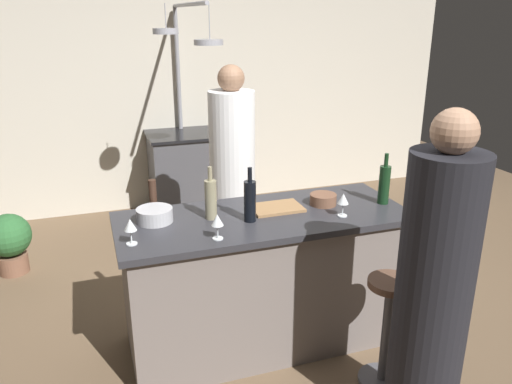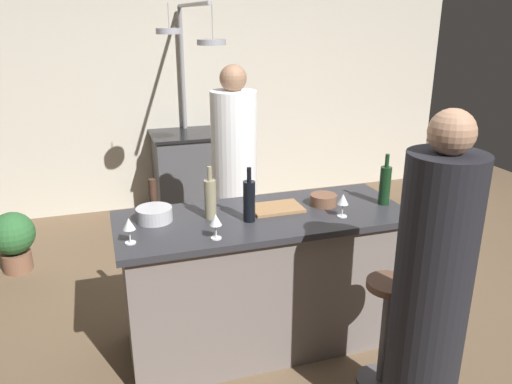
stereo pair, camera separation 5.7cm
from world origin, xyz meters
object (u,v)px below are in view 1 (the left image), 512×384
stove_range (187,173)px  wine_glass_near_right_guest (343,200)px  potted_plant (9,240)px  pepper_mill (153,196)px  cutting_board (276,208)px  wine_glass_by_chef (130,226)px  mixing_bowl_steel (155,215)px  wine_bottle_red (384,184)px  mixing_bowl_wooden (323,199)px  wine_bottle_white (211,199)px  chef (233,181)px  guest_right (433,297)px  bar_stool_right (387,327)px  wine_bottle_dark (250,200)px  wine_glass_near_left_guest (217,221)px

stove_range → wine_glass_near_right_guest: wine_glass_near_right_guest is taller
potted_plant → pepper_mill: 1.81m
cutting_board → wine_glass_near_right_guest: (0.34, -0.24, 0.10)m
wine_glass_by_chef → mixing_bowl_steel: (0.16, 0.27, -0.06)m
wine_bottle_red → mixing_bowl_wooden: size_ratio=1.95×
wine_bottle_white → mixing_bowl_steel: bearing=170.3°
chef → guest_right: chef is taller
bar_stool_right → potted_plant: size_ratio=1.31×
wine_bottle_red → wine_bottle_white: wine_bottle_red is taller
chef → wine_bottle_dark: (-0.20, -1.07, 0.24)m
pepper_mill → mixing_bowl_wooden: (1.06, -0.22, -0.07)m
stove_range → wine_glass_by_chef: 2.80m
potted_plant → wine_bottle_red: wine_bottle_red is taller
stove_range → wine_bottle_dark: size_ratio=2.68×
wine_glass_by_chef → pepper_mill: bearing=67.6°
chef → guest_right: 2.04m
bar_stool_right → cutting_board: size_ratio=2.12×
potted_plant → pepper_mill: (1.05, -1.30, 0.71)m
potted_plant → mixing_bowl_wooden: size_ratio=3.03×
wine_bottle_white → wine_glass_near_left_guest: size_ratio=2.23×
bar_stool_right → wine_bottle_dark: wine_bottle_dark is taller
stove_range → wine_bottle_red: (0.81, -2.50, 0.59)m
pepper_mill → mixing_bowl_steel: size_ratio=0.98×
guest_right → mixing_bowl_wooden: size_ratio=9.87×
wine_glass_near_right_guest → mixing_bowl_steel: 1.14m
bar_stool_right → mixing_bowl_wooden: (-0.10, 0.67, 0.56)m
wine_glass_near_right_guest → cutting_board: bearing=145.2°
wine_bottle_dark → chef: bearing=79.2°
chef → bar_stool_right: bearing=-75.0°
potted_plant → wine_glass_near_left_guest: 2.36m
bar_stool_right → wine_bottle_dark: bearing=138.8°
wine_bottle_red → wine_glass_by_chef: 1.62m
wine_bottle_white → wine_glass_near_right_guest: (0.77, -0.22, -0.02)m
mixing_bowl_wooden → stove_range: bearing=100.0°
guest_right → pepper_mill: 1.71m
potted_plant → cutting_board: (1.79, -1.50, 0.61)m
wine_glass_near_left_guest → wine_glass_near_right_guest: (0.81, 0.08, 0.00)m
guest_right → mixing_bowl_wooden: (-0.08, 1.03, 0.15)m
wine_glass_by_chef → bar_stool_right: bearing=-18.7°
potted_plant → wine_glass_near_left_guest: size_ratio=3.56×
potted_plant → wine_glass_by_chef: bearing=-63.3°
chef → wine_bottle_red: size_ratio=5.12×
pepper_mill → wine_glass_near_left_guest: size_ratio=1.44×
wine_bottle_dark → mixing_bowl_wooden: bearing=11.6°
potted_plant → wine_bottle_red: 3.06m
chef → mixing_bowl_steel: (-0.74, -0.90, 0.15)m
bar_stool_right → pepper_mill: pepper_mill is taller
wine_bottle_dark → wine_glass_by_chef: 0.71m
mixing_bowl_steel → potted_plant: bearing=125.4°
chef → pepper_mill: chef is taller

